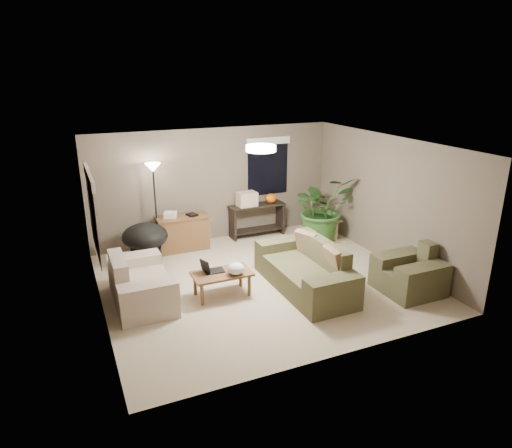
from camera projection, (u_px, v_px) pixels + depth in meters
name	position (u px, v px, depth m)	size (l,w,h in m)	color
room_shell	(261.00, 217.00, 7.94)	(5.50, 5.50, 5.50)	#C2B390
main_sofa	(306.00, 272.00, 8.02)	(0.95, 2.20, 0.85)	#4C492D
throw_pillows	(320.00, 251.00, 8.00)	(0.37, 1.38, 0.47)	#8C7251
loveseat	(140.00, 285.00, 7.53)	(0.90, 1.60, 0.85)	beige
armchair	(409.00, 275.00, 7.91)	(0.95, 1.00, 0.85)	#4C482D
coffee_table	(222.00, 276.00, 7.73)	(1.00, 0.55, 0.42)	brown
laptop	(210.00, 269.00, 7.72)	(0.40, 0.24, 0.24)	black
plastic_bag	(236.00, 269.00, 7.63)	(0.29, 0.26, 0.20)	white
desk	(183.00, 233.00, 9.72)	(1.10, 0.50, 0.75)	brown
desk_papers	(175.00, 215.00, 9.51)	(0.72, 0.32, 0.12)	silver
console_table	(257.00, 218.00, 10.51)	(1.30, 0.40, 0.75)	black
pumpkin	(271.00, 198.00, 10.51)	(0.27, 0.27, 0.22)	orange
cardboard_box	(247.00, 199.00, 10.26)	(0.43, 0.32, 0.32)	beige
papasan_chair	(145.00, 240.00, 9.04)	(1.18, 1.18, 0.80)	black
floor_lamp	(154.00, 179.00, 9.17)	(0.32, 0.32, 1.91)	black
ceiling_fixture	(261.00, 148.00, 7.56)	(0.50, 0.50, 0.10)	white
houseplant	(322.00, 215.00, 10.19)	(1.35, 1.50, 1.17)	#2D5923
cat_scratching_post	(335.00, 232.00, 10.24)	(0.32, 0.32, 0.50)	tan
window_left	(91.00, 200.00, 6.99)	(0.05, 1.56, 1.33)	black
window_back	(268.00, 157.00, 10.41)	(1.06, 0.05, 1.33)	black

